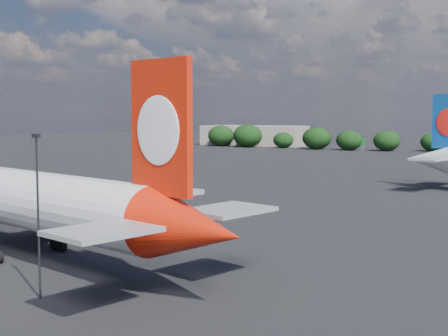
% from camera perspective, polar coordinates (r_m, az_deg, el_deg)
% --- Properties ---
extents(ground, '(500.00, 500.00, 0.00)m').
position_cam_1_polar(ground, '(108.06, 4.37, -1.91)').
color(ground, black).
rests_on(ground, ground).
extents(qantas_airliner, '(50.74, 48.61, 16.76)m').
position_cam_1_polar(qantas_airliner, '(59.91, -18.03, -2.81)').
color(qantas_airliner, white).
rests_on(qantas_airliner, ground).
extents(apron_lamp_post, '(0.55, 0.30, 11.60)m').
position_cam_1_polar(apron_lamp_post, '(45.28, -16.64, -3.52)').
color(apron_lamp_post, black).
rests_on(apron_lamp_post, ground).
extents(terminal_building, '(42.00, 16.00, 8.00)m').
position_cam_1_polar(terminal_building, '(254.50, 2.77, 2.99)').
color(terminal_building, gray).
rests_on(terminal_building, ground).
extents(highway_sign, '(6.00, 0.30, 4.50)m').
position_cam_1_polar(highway_sign, '(223.07, 12.02, 2.37)').
color(highway_sign, '#13601C').
rests_on(highway_sign, ground).
extents(horizon_treeline, '(204.83, 15.82, 9.22)m').
position_cam_1_polar(horizon_treeline, '(221.57, 18.26, 2.44)').
color(horizon_treeline, black).
rests_on(horizon_treeline, ground).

